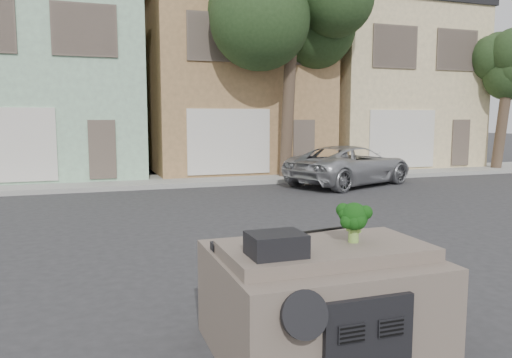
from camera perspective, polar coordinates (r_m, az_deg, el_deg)
ground_plane at (r=7.90m, az=-2.72°, el=-9.98°), size 120.00×120.00×0.00m
sidewalk at (r=18.02m, az=-12.13°, el=-0.30°), size 40.00×3.00×0.15m
townhouse_mint at (r=21.85m, az=-22.99°, el=10.27°), size 7.20×8.20×7.55m
townhouse_tan at (r=22.65m, az=-3.37°, el=10.66°), size 7.20×8.20×7.55m
townhouse_beige at (r=25.71m, az=13.21°, el=10.05°), size 7.20×8.20×7.55m
silver_pickup at (r=17.66m, az=10.70°, el=-0.66°), size 5.42×4.00×1.37m
tree_near at (r=18.58m, az=3.70°, el=12.95°), size 4.40×4.00×8.50m
tree_far at (r=24.17m, az=26.34°, el=7.89°), size 3.20×3.00×6.00m
car_dashboard at (r=5.06m, az=7.08°, el=-13.21°), size 2.00×1.80×1.12m
instrument_hump at (r=4.33m, az=2.30°, el=-7.48°), size 0.48×0.38×0.20m
wiper_arm at (r=5.35m, az=8.09°, el=-5.75°), size 0.69×0.15×0.02m
broccoli at (r=4.86m, az=11.12°, el=-4.85°), size 0.35×0.35×0.39m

